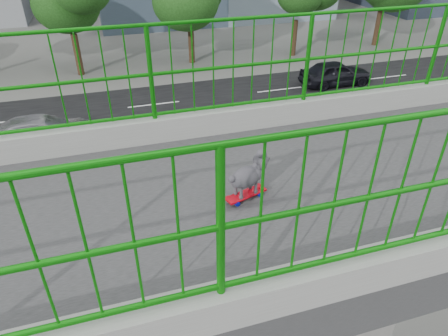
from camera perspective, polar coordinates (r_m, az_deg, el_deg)
The scene contains 7 objects.
road at distance 18.84m, azimuth -7.16°, elevation 2.00°, with size 18.00×90.00×0.02m, color black.
footbridge at distance 5.81m, azimuth 15.33°, elevation -15.49°, with size 3.00×24.00×7.00m.
railing at distance 4.58m, azimuth 18.85°, elevation 1.74°, with size 3.00×24.00×1.42m.
skateboard at distance 4.02m, azimuth 3.07°, elevation -3.80°, with size 0.25×0.46×0.06m.
poodle at distance 3.90m, azimuth 3.47°, elevation -0.93°, with size 0.28×0.47×0.40m.
car_3 at distance 20.89m, azimuth -24.20°, elevation 4.69°, with size 2.07×5.09×1.48m, color gray.
car_4 at distance 27.55m, azimuth 15.49°, elevation 12.81°, with size 1.86×4.61×1.57m, color black.
Camera 1 is at (3.14, -2.52, 9.40)m, focal length 32.31 mm.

